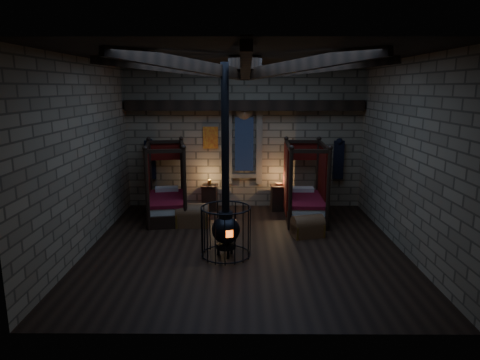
{
  "coord_description": "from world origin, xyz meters",
  "views": [
    {
      "loc": [
        -0.05,
        -9.18,
        3.57
      ],
      "look_at": [
        -0.11,
        0.6,
        1.44
      ],
      "focal_mm": 32.0,
      "sensor_mm": 36.0,
      "label": 1
    }
  ],
  "objects_px": {
    "bed_left": "(167,200)",
    "trunk_left": "(193,216)",
    "trunk_right": "(308,227)",
    "bed_right": "(304,200)",
    "stove": "(226,227)"
  },
  "relations": [
    {
      "from": "bed_right",
      "to": "stove",
      "type": "bearing_deg",
      "value": -125.15
    },
    {
      "from": "bed_left",
      "to": "trunk_left",
      "type": "xyz_separation_m",
      "value": [
        0.8,
        -0.74,
        -0.24
      ]
    },
    {
      "from": "bed_left",
      "to": "trunk_left",
      "type": "bearing_deg",
      "value": -52.73
    },
    {
      "from": "bed_right",
      "to": "trunk_left",
      "type": "height_order",
      "value": "bed_right"
    },
    {
      "from": "stove",
      "to": "trunk_left",
      "type": "bearing_deg",
      "value": 97.8
    },
    {
      "from": "bed_left",
      "to": "stove",
      "type": "height_order",
      "value": "stove"
    },
    {
      "from": "bed_right",
      "to": "stove",
      "type": "relative_size",
      "value": 0.51
    },
    {
      "from": "stove",
      "to": "trunk_right",
      "type": "bearing_deg",
      "value": 15.61
    },
    {
      "from": "bed_left",
      "to": "bed_right",
      "type": "relative_size",
      "value": 1.02
    },
    {
      "from": "bed_left",
      "to": "trunk_right",
      "type": "distance_m",
      "value": 4.0
    },
    {
      "from": "bed_right",
      "to": "trunk_right",
      "type": "distance_m",
      "value": 1.52
    },
    {
      "from": "trunk_left",
      "to": "trunk_right",
      "type": "xyz_separation_m",
      "value": [
        2.89,
        -0.79,
        -0.03
      ]
    },
    {
      "from": "trunk_right",
      "to": "trunk_left",
      "type": "bearing_deg",
      "value": 150.29
    },
    {
      "from": "trunk_right",
      "to": "bed_left",
      "type": "bearing_deg",
      "value": 143.02
    },
    {
      "from": "bed_right",
      "to": "trunk_right",
      "type": "relative_size",
      "value": 2.48
    }
  ]
}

